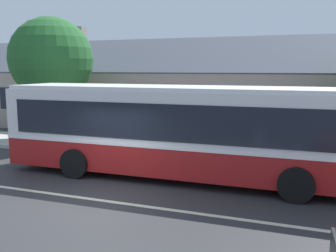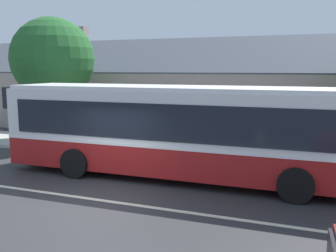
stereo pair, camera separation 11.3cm
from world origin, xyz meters
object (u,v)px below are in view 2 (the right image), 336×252
(transit_bus, at_px, (181,129))
(bike_rack, at_px, (37,130))
(street_tree_secondary, at_px, (52,62))
(bench_by_building, at_px, (86,136))

(transit_bus, relative_size, bike_rack, 10.45)
(street_tree_secondary, xyz_separation_m, bike_rack, (-0.45, -0.79, -3.27))
(street_tree_secondary, bearing_deg, bench_by_building, -19.07)
(bike_rack, bearing_deg, bench_by_building, -0.54)
(transit_bus, distance_m, street_tree_secondary, 9.12)
(transit_bus, bearing_deg, bench_by_building, 151.97)
(bench_by_building, distance_m, street_tree_secondary, 4.21)
(bench_by_building, xyz_separation_m, bike_rack, (-2.80, 0.03, 0.12))
(transit_bus, distance_m, bench_by_building, 6.45)
(transit_bus, relative_size, bench_by_building, 7.85)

